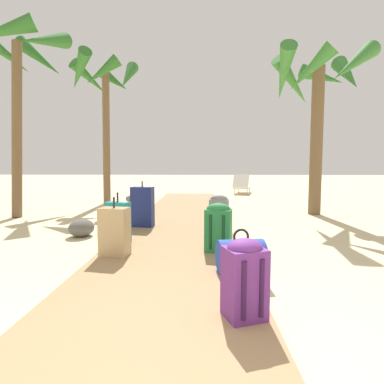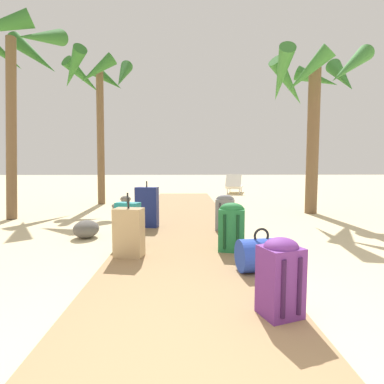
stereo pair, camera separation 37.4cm
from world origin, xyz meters
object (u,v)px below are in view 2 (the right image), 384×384
backpack_green (232,226)px  suitcase_navy (147,207)px  duffel_bag_blue (261,255)px  palm_tree_far_right (313,89)px  suitcase_teal (128,223)px  backpack_purple (281,275)px  backpack_grey (225,212)px  palm_tree_far_left (97,86)px  lounge_chair (234,185)px  palm_tree_near_left (12,56)px  suitcase_tan (129,232)px

backpack_green → suitcase_navy: size_ratio=0.76×
duffel_bag_blue → palm_tree_far_right: size_ratio=0.13×
suitcase_teal → backpack_green: bearing=-15.5°
backpack_purple → backpack_grey: backpack_grey is taller
backpack_green → backpack_purple: bearing=-86.9°
backpack_purple → suitcase_teal: 2.47m
palm_tree_far_left → lounge_chair: palm_tree_far_left is taller
backpack_purple → duffel_bag_blue: 0.91m
suitcase_teal → suitcase_navy: 1.13m
palm_tree_near_left → palm_tree_far_left: palm_tree_far_left is taller
suitcase_teal → palm_tree_far_right: 5.45m
backpack_green → duffel_bag_blue: 0.77m
suitcase_teal → suitcase_tan: bearing=-78.7°
palm_tree_near_left → palm_tree_far_left: bearing=64.4°
duffel_bag_blue → suitcase_tan: 1.52m
duffel_bag_blue → backpack_grey: 1.94m
backpack_purple → suitcase_navy: suitcase_navy is taller
palm_tree_near_left → palm_tree_far_left: (1.11, 2.33, 0.00)m
suitcase_tan → suitcase_teal: suitcase_teal is taller
palm_tree_far_left → backpack_purple: bearing=-65.4°
suitcase_teal → palm_tree_near_left: bearing=137.6°
palm_tree_near_left → suitcase_tan: bearing=-47.0°
suitcase_tan → lounge_chair: bearing=72.7°
palm_tree_near_left → backpack_purple: bearing=-47.0°
backpack_grey → palm_tree_far_left: size_ratio=0.14×
backpack_green → lounge_chair: lounge_chair is taller
suitcase_navy → palm_tree_near_left: size_ratio=0.19×
duffel_bag_blue → lounge_chair: lounge_chair is taller
suitcase_tan → palm_tree_near_left: size_ratio=0.16×
suitcase_navy → palm_tree_near_left: 4.47m
suitcase_tan → palm_tree_far_left: (-1.84, 5.50, 3.07)m
duffel_bag_blue → backpack_grey: size_ratio=0.85×
suitcase_tan → suitcase_navy: suitcase_navy is taller
lounge_chair → suitcase_navy: bearing=-111.2°
duffel_bag_blue → suitcase_teal: size_ratio=0.72×
palm_tree_far_right → suitcase_tan: bearing=-135.5°
suitcase_teal → suitcase_navy: suitcase_navy is taller
duffel_bag_blue → suitcase_tan: suitcase_tan is taller
palm_tree_far_left → suitcase_teal: bearing=-70.7°
suitcase_tan → palm_tree_far_left: bearing=108.5°
suitcase_teal → palm_tree_near_left: palm_tree_near_left is taller
backpack_green → backpack_purple: size_ratio=1.08×
backpack_purple → palm_tree_near_left: bearing=133.0°
backpack_grey → palm_tree_far_left: 6.01m
backpack_green → duffel_bag_blue: bearing=-76.0°
backpack_purple → palm_tree_far_left: 8.21m
backpack_grey → palm_tree_near_left: bearing=157.5°
backpack_grey → palm_tree_far_left: bearing=127.7°
lounge_chair → palm_tree_far_right: bearing=-79.6°
backpack_purple → duffel_bag_blue: backpack_purple is taller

